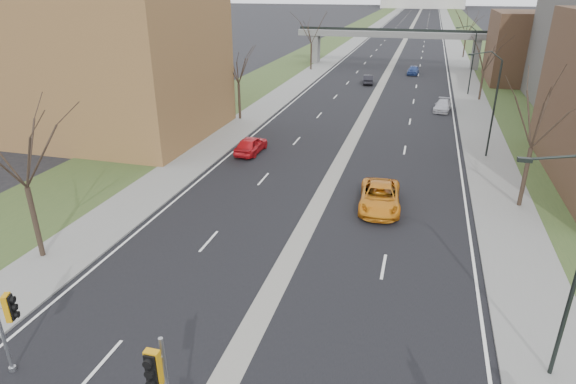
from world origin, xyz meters
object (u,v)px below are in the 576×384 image
at_px(car_left_far, 368,79).
at_px(car_right_near, 380,197).
at_px(car_left_near, 251,145).
at_px(car_right_far, 413,70).
at_px(car_right_mid, 443,106).

height_order(car_left_far, car_right_near, car_right_near).
xyz_separation_m(car_left_near, car_right_far, (12.08, 44.52, -0.06)).
relative_size(car_right_near, car_right_far, 1.36).
bearing_deg(car_right_mid, car_right_far, 107.21).
xyz_separation_m(car_left_near, car_left_far, (5.98, 34.57, -0.10)).
height_order(car_left_near, car_left_far, car_left_near).
bearing_deg(car_right_far, car_right_mid, -76.56).
bearing_deg(car_left_near, car_right_near, 147.07).
distance_m(car_right_mid, car_right_far, 24.58).
height_order(car_left_near, car_right_far, car_left_near).
bearing_deg(car_right_near, car_left_far, 93.42).
height_order(car_left_far, car_right_mid, car_left_far).
xyz_separation_m(car_left_far, car_right_near, (6.02, -42.86, 0.12)).
bearing_deg(car_right_far, car_left_near, -101.81).
xyz_separation_m(car_right_mid, car_right_far, (-4.30, 24.20, 0.08)).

